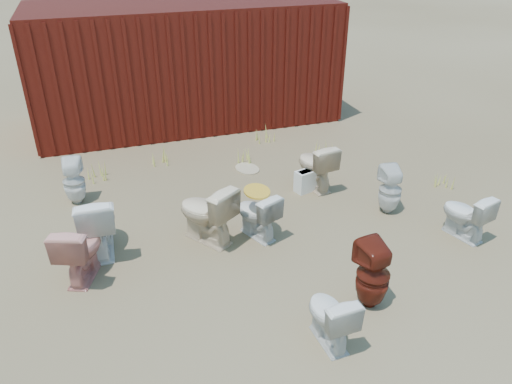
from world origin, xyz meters
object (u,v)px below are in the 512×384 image
object	(u,v)px
toilet_front_a	(98,223)
toilet_back_beige_left	(206,213)
toilet_front_pink	(80,249)
loose_tank	(310,180)
toilet_back_a	(74,181)
toilet_front_c	(330,316)
shipping_container	(186,63)
toilet_back_beige_right	(315,165)
toilet_front_maroon	(373,275)
toilet_back_e	(390,190)
toilet_back_yellowlid	(257,214)
toilet_front_e	(466,215)

from	to	relation	value
toilet_front_a	toilet_back_beige_left	xyz separation A→B (m)	(1.37, -0.20, -0.00)
toilet_front_pink	loose_tank	distance (m)	3.68
loose_tank	toilet_back_a	bearing A→B (deg)	151.97
toilet_front_pink	toilet_front_c	distance (m)	3.02
shipping_container	toilet_back_beige_left	bearing A→B (deg)	-98.81
shipping_container	toilet_front_pink	bearing A→B (deg)	-115.00
toilet_front_pink	loose_tank	size ratio (longest dim) A/B	1.54
toilet_back_beige_left	toilet_back_beige_right	distance (m)	2.21
toilet_back_a	toilet_back_beige_left	distance (m)	2.32
toilet_front_c	toilet_front_a	bearing A→B (deg)	-51.31
toilet_front_c	toilet_front_maroon	world-z (taller)	toilet_front_maroon
toilet_back_beige_right	toilet_back_e	distance (m)	1.27
toilet_front_maroon	toilet_front_pink	bearing A→B (deg)	-34.65
toilet_back_beige_left	toilet_back_yellowlid	size ratio (longest dim) A/B	1.24
toilet_back_beige_right	toilet_back_yellowlid	distance (m)	1.69
toilet_front_maroon	toilet_back_yellowlid	size ratio (longest dim) A/B	1.21
toilet_front_a	toilet_front_pink	xyz separation A→B (m)	(-0.23, -0.47, -0.04)
toilet_front_c	toilet_back_a	distance (m)	4.51
toilet_front_a	toilet_back_beige_left	bearing A→B (deg)	174.29
shipping_container	toilet_front_a	xyz separation A→B (m)	(-2.10, -4.52, -0.77)
toilet_front_a	toilet_front_pink	bearing A→B (deg)	66.60
toilet_front_pink	toilet_back_beige_right	bearing A→B (deg)	-139.97
toilet_back_a	toilet_back_e	bearing A→B (deg)	163.81
toilet_back_beige_left	toilet_front_c	bearing A→B (deg)	74.49
toilet_front_maroon	toilet_front_e	world-z (taller)	toilet_front_maroon
toilet_front_pink	toilet_front_maroon	distance (m)	3.40
toilet_front_c	toilet_back_beige_right	xyz separation A→B (m)	(1.25, 3.13, 0.06)
toilet_back_beige_right	toilet_front_pink	bearing A→B (deg)	10.05
toilet_front_c	toilet_front_e	world-z (taller)	toilet_front_e
toilet_front_a	toilet_back_yellowlid	distance (m)	2.06
shipping_container	toilet_front_maroon	bearing A→B (deg)	-83.91
toilet_front_a	toilet_front_pink	size ratio (longest dim) A/B	1.11
toilet_front_e	toilet_back_yellowlid	distance (m)	2.80
toilet_front_a	toilet_back_beige_right	size ratio (longest dim) A/B	1.10
toilet_back_beige_right	toilet_front_maroon	bearing A→B (deg)	69.81
shipping_container	toilet_back_e	distance (m)	5.29
toilet_back_yellowlid	toilet_front_e	bearing A→B (deg)	138.95
toilet_front_pink	toilet_back_yellowlid	distance (m)	2.27
toilet_front_pink	shipping_container	bearing A→B (deg)	-93.61
toilet_back_beige_left	toilet_back_beige_right	xyz separation A→B (m)	(2.00, 0.93, -0.03)
toilet_front_maroon	toilet_back_beige_right	size ratio (longest dim) A/B	1.06
toilet_front_e	shipping_container	bearing A→B (deg)	-80.52
toilet_back_yellowlid	loose_tank	size ratio (longest dim) A/B	1.36
toilet_front_a	toilet_back_e	bearing A→B (deg)	178.07
toilet_front_c	toilet_front_maroon	xyz separation A→B (m)	(0.69, 0.36, 0.08)
toilet_front_a	loose_tank	distance (m)	3.34
shipping_container	toilet_back_beige_right	bearing A→B (deg)	-71.49
shipping_container	toilet_back_yellowlid	size ratio (longest dim) A/B	8.84
toilet_front_pink	toilet_front_maroon	bearing A→B (deg)	174.20
toilet_back_a	toilet_front_pink	bearing A→B (deg)	97.27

